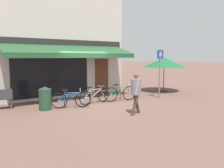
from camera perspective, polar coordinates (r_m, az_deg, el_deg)
ground_plane at (r=10.25m, az=-4.29°, el=-5.45°), size 160.00×160.00×0.00m
shop_front at (r=13.51m, az=-14.33°, el=9.88°), size 7.39×4.71×5.87m
bike_rack_rail at (r=10.58m, az=-4.54°, el=-2.47°), size 3.19×0.04×0.57m
bicycle_blue at (r=9.68m, az=-10.67°, el=-4.04°), size 1.63×0.80×0.85m
bicycle_silver at (r=10.47m, az=-4.59°, el=-3.11°), size 1.79×0.59×0.84m
bicycle_green at (r=11.02m, az=2.16°, el=-2.46°), size 1.76×0.52×0.88m
pedestrian_adult at (r=8.47m, az=6.26°, el=-1.44°), size 0.60×0.58×1.63m
litter_bin at (r=9.62m, az=-17.08°, el=-3.58°), size 0.53×0.53×0.98m
parking_sign at (r=11.96m, az=12.37°, el=3.96°), size 0.44×0.07×2.63m
cafe_parasol at (r=14.31m, az=13.46°, el=5.50°), size 2.69×2.69×2.18m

